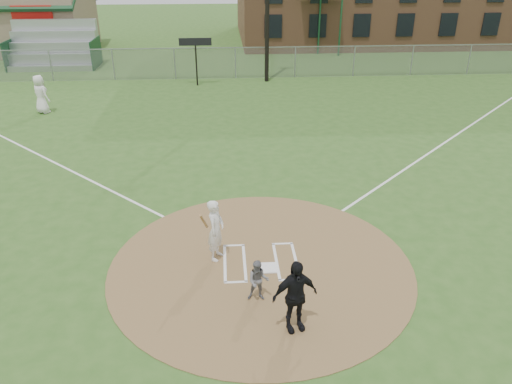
{
  "coord_description": "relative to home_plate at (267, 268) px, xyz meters",
  "views": [
    {
      "loc": [
        -0.93,
        -11.5,
        8.0
      ],
      "look_at": [
        0.0,
        2.0,
        1.3
      ],
      "focal_mm": 35.0,
      "sensor_mm": 36.0,
      "label": 1
    }
  ],
  "objects": [
    {
      "name": "home_plate",
      "position": [
        0.0,
        0.0,
        0.0
      ],
      "size": [
        0.5,
        0.5,
        0.03
      ],
      "primitive_type": "cube",
      "rotation": [
        0.0,
        0.0,
        -0.01
      ],
      "color": "white",
      "rests_on": "dirt_circle"
    },
    {
      "name": "ground",
      "position": [
        -0.16,
        0.18,
        -0.04
      ],
      "size": [
        140.0,
        140.0,
        0.0
      ],
      "primitive_type": "plane",
      "color": "#30581E",
      "rests_on": "ground"
    },
    {
      "name": "batters_boxes",
      "position": [
        -0.16,
        0.33,
        -0.01
      ],
      "size": [
        2.08,
        1.88,
        0.01
      ],
      "color": "white",
      "rests_on": "dirt_circle"
    },
    {
      "name": "ondeck_player",
      "position": [
        -10.61,
        15.1,
        0.97
      ],
      "size": [
        1.17,
        1.1,
        2.01
      ],
      "primitive_type": "imported",
      "rotation": [
        0.0,
        0.0,
        2.5
      ],
      "color": "white",
      "rests_on": "ground"
    },
    {
      "name": "foul_line_third",
      "position": [
        -9.16,
        9.18,
        -0.03
      ],
      "size": [
        17.04,
        17.04,
        0.01
      ],
      "primitive_type": "cube",
      "rotation": [
        0.0,
        0.0,
        0.79
      ],
      "color": "white",
      "rests_on": "ground"
    },
    {
      "name": "batter_at_plate",
      "position": [
        -1.39,
        0.63,
        0.89
      ],
      "size": [
        0.73,
        1.08,
        1.81
      ],
      "color": "silver",
      "rests_on": "dirt_circle"
    },
    {
      "name": "umpire",
      "position": [
        0.4,
        -2.4,
        0.9
      ],
      "size": [
        1.15,
        0.71,
        1.83
      ],
      "primitive_type": "imported",
      "rotation": [
        0.0,
        0.0,
        0.26
      ],
      "color": "black",
      "rests_on": "dirt_circle"
    },
    {
      "name": "bleachers",
      "position": [
        -13.16,
        26.38,
        1.55
      ],
      "size": [
        6.08,
        3.2,
        3.2
      ],
      "color": "#B7BABF",
      "rests_on": "ground"
    },
    {
      "name": "clubhouse",
      "position": [
        -18.16,
        33.18,
        2.35
      ],
      "size": [
        12.2,
        8.71,
        6.23
      ],
      "color": "gray",
      "rests_on": "ground"
    },
    {
      "name": "dirt_circle",
      "position": [
        -0.16,
        0.18,
        -0.03
      ],
      "size": [
        8.4,
        8.4,
        0.02
      ],
      "primitive_type": "cylinder",
      "color": "olive",
      "rests_on": "ground"
    },
    {
      "name": "scoreboard_sign",
      "position": [
        -2.66,
        20.38,
        2.35
      ],
      "size": [
        2.0,
        0.1,
        2.93
      ],
      "color": "black",
      "rests_on": "ground"
    },
    {
      "name": "foul_line_first",
      "position": [
        8.84,
        9.18,
        -0.03
      ],
      "size": [
        17.04,
        17.04,
        0.01
      ],
      "primitive_type": "cube",
      "rotation": [
        0.0,
        0.0,
        -0.79
      ],
      "color": "white",
      "rests_on": "ground"
    },
    {
      "name": "catcher",
      "position": [
        -0.34,
        -1.29,
        0.54
      ],
      "size": [
        0.57,
        0.47,
        1.11
      ],
      "primitive_type": "imported",
      "rotation": [
        0.0,
        0.0,
        -0.09
      ],
      "color": "slate",
      "rests_on": "dirt_circle"
    },
    {
      "name": "outfield_fence",
      "position": [
        -0.16,
        22.18,
        0.98
      ],
      "size": [
        56.08,
        0.08,
        2.03
      ],
      "color": "slate",
      "rests_on": "ground"
    }
  ]
}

